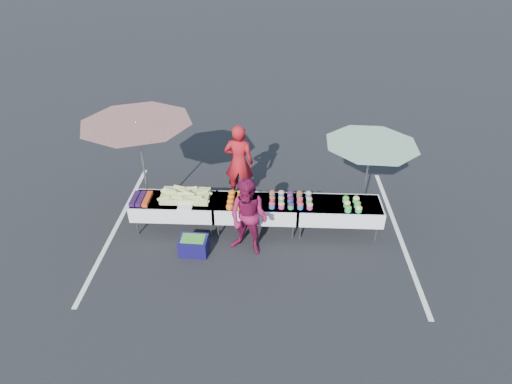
{
  "coord_description": "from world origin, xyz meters",
  "views": [
    {
      "loc": [
        0.33,
        -7.67,
        6.01
      ],
      "look_at": [
        0.0,
        0.0,
        1.0
      ],
      "focal_mm": 30.0,
      "sensor_mm": 36.0,
      "label": 1
    }
  ],
  "objects_px": {
    "vendor": "(239,162)",
    "table_left": "(175,206)",
    "umbrella_left": "(138,131)",
    "storage_bin": "(194,245)",
    "table_center": "(256,208)",
    "umbrella_right": "(370,151)",
    "customer": "(249,218)",
    "table_right": "(338,210)"
  },
  "relations": [
    {
      "from": "umbrella_right",
      "to": "table_right",
      "type": "bearing_deg",
      "value": -145.77
    },
    {
      "from": "table_left",
      "to": "vendor",
      "type": "height_order",
      "value": "vendor"
    },
    {
      "from": "customer",
      "to": "umbrella_right",
      "type": "height_order",
      "value": "umbrella_right"
    },
    {
      "from": "table_center",
      "to": "customer",
      "type": "bearing_deg",
      "value": -98.98
    },
    {
      "from": "table_right",
      "to": "vendor",
      "type": "height_order",
      "value": "vendor"
    },
    {
      "from": "customer",
      "to": "umbrella_left",
      "type": "xyz_separation_m",
      "value": [
        -2.38,
        1.15,
        1.32
      ]
    },
    {
      "from": "umbrella_left",
      "to": "storage_bin",
      "type": "xyz_separation_m",
      "value": [
        1.23,
        -1.27,
        -1.99
      ]
    },
    {
      "from": "vendor",
      "to": "umbrella_right",
      "type": "xyz_separation_m",
      "value": [
        2.86,
        -0.95,
        0.86
      ]
    },
    {
      "from": "storage_bin",
      "to": "table_center",
      "type": "bearing_deg",
      "value": 36.89
    },
    {
      "from": "storage_bin",
      "to": "vendor",
      "type": "bearing_deg",
      "value": 72.79
    },
    {
      "from": "table_left",
      "to": "storage_bin",
      "type": "bearing_deg",
      "value": -58.37
    },
    {
      "from": "table_right",
      "to": "umbrella_right",
      "type": "bearing_deg",
      "value": 34.23
    },
    {
      "from": "umbrella_left",
      "to": "storage_bin",
      "type": "bearing_deg",
      "value": -45.74
    },
    {
      "from": "table_right",
      "to": "umbrella_right",
      "type": "distance_m",
      "value": 1.44
    },
    {
      "from": "table_center",
      "to": "umbrella_left",
      "type": "bearing_deg",
      "value": 170.91
    },
    {
      "from": "umbrella_left",
      "to": "storage_bin",
      "type": "relative_size",
      "value": 4.05
    },
    {
      "from": "customer",
      "to": "table_center",
      "type": "bearing_deg",
      "value": 103.11
    },
    {
      "from": "table_right",
      "to": "customer",
      "type": "bearing_deg",
      "value": -158.65
    },
    {
      "from": "storage_bin",
      "to": "umbrella_right",
      "type": "bearing_deg",
      "value": 21.66
    },
    {
      "from": "umbrella_right",
      "to": "vendor",
      "type": "bearing_deg",
      "value": 161.71
    },
    {
      "from": "table_center",
      "to": "customer",
      "type": "xyz_separation_m",
      "value": [
        -0.12,
        -0.75,
        0.29
      ]
    },
    {
      "from": "table_left",
      "to": "umbrella_left",
      "type": "height_order",
      "value": "umbrella_left"
    },
    {
      "from": "table_center",
      "to": "umbrella_left",
      "type": "distance_m",
      "value": 3.0
    },
    {
      "from": "table_center",
      "to": "storage_bin",
      "type": "bearing_deg",
      "value": -145.68
    },
    {
      "from": "vendor",
      "to": "storage_bin",
      "type": "bearing_deg",
      "value": 76.21
    },
    {
      "from": "table_left",
      "to": "table_right",
      "type": "relative_size",
      "value": 1.0
    },
    {
      "from": "table_center",
      "to": "customer",
      "type": "relative_size",
      "value": 1.07
    },
    {
      "from": "table_left",
      "to": "vendor",
      "type": "bearing_deg",
      "value": 45.37
    },
    {
      "from": "vendor",
      "to": "umbrella_left",
      "type": "height_order",
      "value": "umbrella_left"
    },
    {
      "from": "table_left",
      "to": "table_center",
      "type": "bearing_deg",
      "value": 0.0
    },
    {
      "from": "vendor",
      "to": "umbrella_right",
      "type": "bearing_deg",
      "value": 167.7
    },
    {
      "from": "table_left",
      "to": "umbrella_left",
      "type": "distance_m",
      "value": 1.8
    },
    {
      "from": "vendor",
      "to": "customer",
      "type": "distance_m",
      "value": 2.13
    },
    {
      "from": "umbrella_left",
      "to": "storage_bin",
      "type": "distance_m",
      "value": 2.66
    },
    {
      "from": "table_center",
      "to": "umbrella_right",
      "type": "bearing_deg",
      "value": 9.51
    },
    {
      "from": "table_right",
      "to": "customer",
      "type": "height_order",
      "value": "customer"
    },
    {
      "from": "vendor",
      "to": "storage_bin",
      "type": "distance_m",
      "value": 2.47
    },
    {
      "from": "vendor",
      "to": "table_left",
      "type": "bearing_deg",
      "value": 51.36
    },
    {
      "from": "table_center",
      "to": "umbrella_right",
      "type": "relative_size",
      "value": 0.74
    },
    {
      "from": "table_left",
      "to": "umbrella_left",
      "type": "bearing_deg",
      "value": 150.26
    },
    {
      "from": "table_right",
      "to": "umbrella_left",
      "type": "relative_size",
      "value": 0.76
    },
    {
      "from": "table_right",
      "to": "table_left",
      "type": "bearing_deg",
      "value": 180.0
    }
  ]
}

